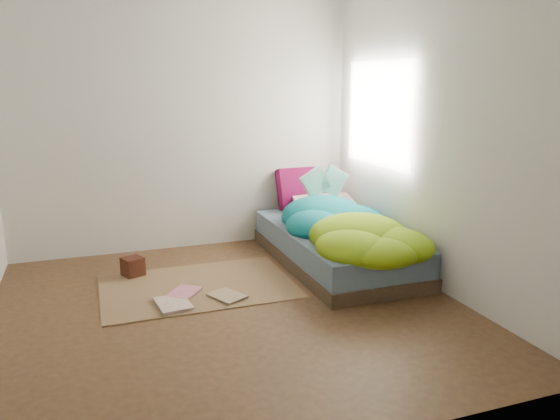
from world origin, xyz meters
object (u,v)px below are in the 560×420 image
object	(u,v)px
pillow_magenta	(298,189)
floor_book_a	(158,307)
floor_book_b	(173,291)
open_book	(325,172)
wooden_box	(133,266)
bed	(335,246)

from	to	relation	value
pillow_magenta	floor_book_a	xyz separation A→B (m)	(-1.73, -1.44, -0.54)
floor_book_b	open_book	bearing A→B (deg)	60.93
floor_book_b	wooden_box	bearing A→B (deg)	154.53
bed	floor_book_b	size ratio (longest dim) A/B	7.07
bed	floor_book_b	distance (m)	1.62
bed	floor_book_a	distance (m)	1.84
wooden_box	floor_book_b	distance (m)	0.60
bed	wooden_box	xyz separation A→B (m)	(-1.86, 0.28, -0.07)
wooden_box	floor_book_a	size ratio (longest dim) A/B	0.50
bed	open_book	size ratio (longest dim) A/B	4.70
bed	floor_book_b	bearing A→B (deg)	-170.85
wooden_box	floor_book_b	bearing A→B (deg)	-63.36
floor_book_a	floor_book_b	distance (m)	0.32
wooden_box	floor_book_b	xyz separation A→B (m)	(0.27, -0.53, -0.07)
pillow_magenta	open_book	world-z (taller)	open_book
open_book	wooden_box	xyz separation A→B (m)	(-1.95, -0.18, -0.71)
pillow_magenta	wooden_box	xyz separation A→B (m)	(-1.84, -0.63, -0.47)
pillow_magenta	floor_book_b	world-z (taller)	pillow_magenta
floor_book_a	pillow_magenta	bearing A→B (deg)	33.94
bed	floor_book_a	size ratio (longest dim) A/B	6.02
floor_book_a	floor_book_b	size ratio (longest dim) A/B	1.17
open_book	floor_book_a	xyz separation A→B (m)	(-1.84, -0.99, -0.78)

